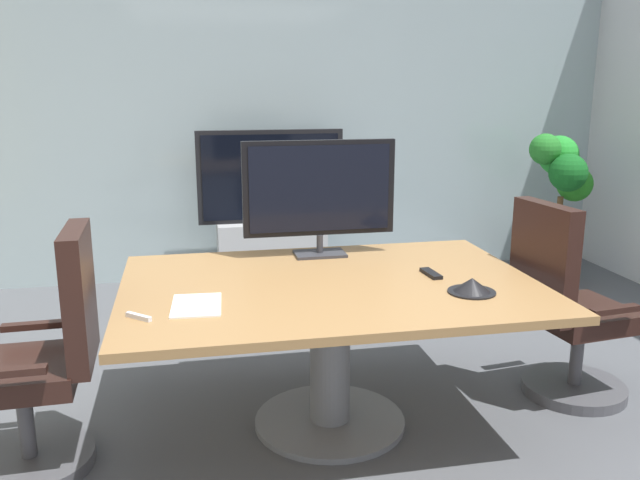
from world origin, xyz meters
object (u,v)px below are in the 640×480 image
Objects in this scene: remote_control at (431,273)px; office_chair_left at (44,372)px; tv_monitor at (319,191)px; wall_display_unit at (271,234)px; conference_phone at (472,286)px; conference_table at (330,315)px; potted_plant at (561,190)px; office_chair_right at (566,318)px.

office_chair_left is at bearing 179.62° from remote_control.
tv_monitor reaches higher than wall_display_unit.
conference_phone is (0.58, -2.69, 0.34)m from wall_display_unit.
conference_table is 1.52× the size of wall_display_unit.
office_chair_left is at bearing 174.75° from conference_phone.
office_chair_left is 4.34m from potted_plant.
tv_monitor is 0.66× the size of potted_plant.
conference_phone is (-0.71, -0.34, 0.33)m from office_chair_right.
office_chair_right reaches higher than remote_control.
potted_plant is (2.40, 1.53, -0.31)m from tv_monitor.
wall_display_unit is 1.03× the size of potted_plant.
office_chair_right reaches higher than conference_phone.
tv_monitor is 1.03m from conference_phone.
office_chair_left is 1.63m from tv_monitor.
office_chair_left is 0.86× the size of potted_plant.
wall_display_unit is at bearing 150.34° from office_chair_left.
tv_monitor reaches higher than potted_plant.
conference_phone is 0.31m from remote_control.
tv_monitor is 2.01m from wall_display_unit.
conference_table is at bearing 177.22° from remote_control.
tv_monitor is 0.77m from remote_control.
wall_display_unit is (0.02, 2.41, -0.14)m from conference_table.
office_chair_right is 1.30× the size of tv_monitor.
office_chair_right is 2.69m from wall_display_unit.
potted_plant is at bearing -36.72° from office_chair_right.
tv_monitor reaches higher than office_chair_right.
remote_control is at bearing 85.44° from office_chair_right.
tv_monitor is 0.64× the size of wall_display_unit.
wall_display_unit is at bearing 102.16° from conference_phone.
tv_monitor is at bearing 62.67° from office_chair_right.
potted_plant is 5.79× the size of conference_phone.
office_chair_right is 0.86× the size of potted_plant.
conference_table is 2.36× the size of tv_monitor.
remote_control is (0.52, 0.01, 0.18)m from conference_table.
conference_phone is (-1.85, -2.33, -0.02)m from potted_plant.
office_chair_right is at bearing -61.34° from wall_display_unit.
office_chair_right is at bearing -1.91° from remote_control.
conference_table is at bearing -90.48° from wall_display_unit.
office_chair_left is at bearing -175.10° from conference_table.
tv_monitor is (-1.26, 0.47, 0.65)m from office_chair_right.
conference_table is 1.32m from office_chair_right.
tv_monitor is at bearing -89.07° from wall_display_unit.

